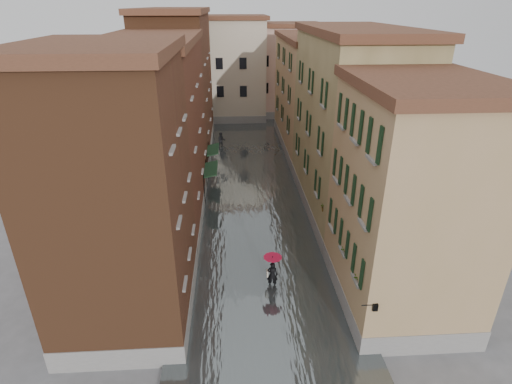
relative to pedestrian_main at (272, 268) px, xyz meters
name	(u,v)px	position (x,y,z in m)	size (l,w,h in m)	color
ground	(263,280)	(-0.45, 0.67, -1.30)	(120.00, 120.00, 0.00)	#5E5E60
floodwater	(252,187)	(-0.45, 13.67, -1.20)	(10.00, 60.00, 0.20)	#51595A
building_left_near	(119,200)	(-7.45, -1.33, 5.20)	(6.00, 8.00, 13.00)	brown
building_left_mid	(157,136)	(-7.45, 9.67, 4.95)	(6.00, 14.00, 12.50)	#5C2A1D
building_left_far	(180,86)	(-7.45, 24.67, 5.70)	(6.00, 16.00, 14.00)	brown
building_right_near	(408,206)	(6.55, -1.33, 4.45)	(6.00, 8.00, 11.50)	#A78656
building_right_mid	(349,129)	(6.55, 9.67, 5.20)	(6.00, 14.00, 13.00)	tan
building_right_far	(311,96)	(6.55, 24.67, 4.45)	(6.00, 16.00, 11.50)	#A78656
building_end_cream	(220,70)	(-3.45, 38.67, 5.20)	(12.00, 9.00, 13.00)	beige
building_end_pink	(283,71)	(5.55, 40.67, 4.70)	(10.00, 9.00, 12.00)	#CFAA92
awning_near	(210,170)	(-3.93, 12.18, 1.17)	(1.09, 3.31, 2.80)	#16331D
awning_far	(213,150)	(-3.94, 17.01, 1.17)	(1.09, 3.10, 2.80)	#16331D
wall_lantern	(374,307)	(3.88, -5.33, 1.71)	(0.71, 0.22, 0.35)	black
window_planters	(342,237)	(3.67, -0.46, 2.21)	(0.59, 8.18, 0.84)	brown
pedestrian_main	(272,268)	(0.00, 0.00, 0.00)	(1.06, 1.06, 2.06)	black
pedestrian_far	(221,141)	(-3.29, 24.64, -0.37)	(0.91, 0.71, 1.86)	black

